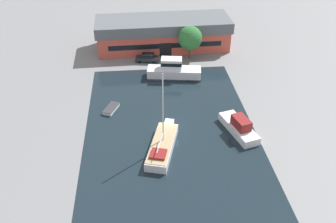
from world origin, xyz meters
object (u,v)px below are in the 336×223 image
at_px(sailboat_moored, 163,145).
at_px(quay_tree_near_building, 190,38).
at_px(motor_cruiser, 173,70).
at_px(small_dinghy, 111,109).
at_px(cabin_boat, 239,127).
at_px(warehouse_building, 163,33).
at_px(parked_car, 147,58).

bearing_deg(sailboat_moored, quay_tree_near_building, 90.45).
relative_size(motor_cruiser, small_dinghy, 2.66).
xyz_separation_m(motor_cruiser, small_dinghy, (-10.93, -9.97, -1.06)).
height_order(small_dinghy, cabin_boat, cabin_boat).
bearing_deg(small_dinghy, warehouse_building, 89.73).
height_order(quay_tree_near_building, parked_car, quay_tree_near_building).
relative_size(warehouse_building, motor_cruiser, 2.75).
bearing_deg(quay_tree_near_building, sailboat_moored, -105.30).
relative_size(warehouse_building, quay_tree_near_building, 4.11).
distance_m(quay_tree_near_building, parked_car, 9.13).
xyz_separation_m(quay_tree_near_building, sailboat_moored, (-7.58, -27.70, -3.68)).
xyz_separation_m(small_dinghy, cabin_boat, (18.64, -7.57, 0.66)).
distance_m(sailboat_moored, motor_cruiser, 20.74).
height_order(parked_car, cabin_boat, cabin_boat).
bearing_deg(parked_car, sailboat_moored, -169.14).
distance_m(quay_tree_near_building, small_dinghy, 23.16).
distance_m(parked_car, sailboat_moored, 27.24).
height_order(quay_tree_near_building, cabin_boat, quay_tree_near_building).
distance_m(quay_tree_near_building, motor_cruiser, 8.83).
height_order(warehouse_building, parked_car, warehouse_building).
xyz_separation_m(sailboat_moored, motor_cruiser, (3.61, 20.42, 0.62)).
height_order(warehouse_building, motor_cruiser, warehouse_building).
bearing_deg(small_dinghy, sailboat_moored, -31.87).
bearing_deg(warehouse_building, small_dinghy, -115.07).
height_order(quay_tree_near_building, motor_cruiser, quay_tree_near_building).
distance_m(small_dinghy, cabin_boat, 20.13).
relative_size(warehouse_building, sailboat_moored, 2.43).
distance_m(sailboat_moored, cabin_boat, 11.68).
height_order(warehouse_building, small_dinghy, warehouse_building).
bearing_deg(sailboat_moored, small_dinghy, 140.77).
bearing_deg(motor_cruiser, cabin_boat, -147.91).
xyz_separation_m(warehouse_building, cabin_boat, (8.50, -31.00, -2.20)).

